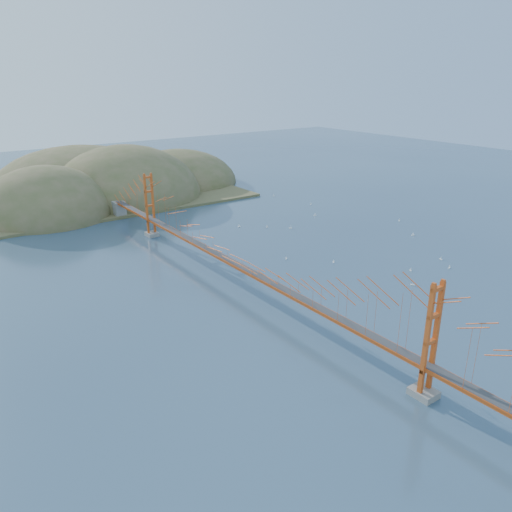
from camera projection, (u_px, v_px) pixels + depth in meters
ground at (243, 290)px, 69.62m from camera, size 320.00×320.00×0.00m
bridge at (242, 242)px, 67.33m from camera, size 2.20×94.40×12.00m
far_headlands at (94, 195)px, 123.06m from camera, size 84.00×58.00×25.00m
sailboat_9 at (399, 220)px, 101.74m from camera, size 0.57×0.57×0.59m
sailboat_16 at (291, 228)px, 96.89m from camera, size 0.66×0.66×0.70m
sailboat_3 at (286, 258)px, 80.90m from camera, size 0.57×0.57×0.60m
sailboat_0 at (411, 270)px, 76.22m from camera, size 0.50×0.50×0.56m
sailboat_14 at (334, 262)px, 79.53m from camera, size 0.55×0.55×0.58m
sailboat_12 at (239, 226)px, 97.78m from camera, size 0.61×0.50×0.72m
sailboat_11 at (413, 235)px, 92.65m from camera, size 0.63×0.63×0.68m
sailboat_13 at (449, 267)px, 77.14m from camera, size 0.57×0.52×0.65m
sailboat_15 at (274, 196)px, 122.20m from camera, size 0.49×0.51×0.58m
sailboat_8 at (311, 204)px, 114.26m from camera, size 0.57×0.57×0.60m
sailboat_6 at (412, 284)px, 70.99m from camera, size 0.63×0.64×0.72m
sailboat_5 at (441, 259)px, 80.78m from camera, size 0.47×0.55×0.64m
sailboat_7 at (267, 227)px, 97.48m from camera, size 0.53×0.46×0.60m
sailboat_17 at (315, 215)px, 105.56m from camera, size 0.59×0.56×0.66m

